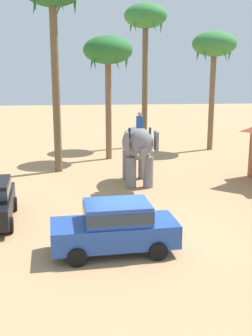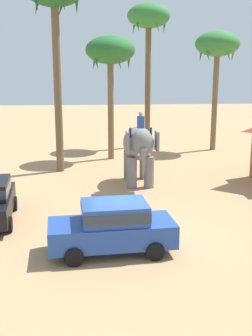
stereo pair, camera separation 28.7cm
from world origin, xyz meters
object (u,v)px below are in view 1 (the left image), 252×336
elephant_with_mahout (138,147)px  palm_tree_near_hut (214,48)px  car_sedan_foreground (115,225)px  palm_tree_behind_elephant (108,54)px  palm_tree_left_of_road (145,22)px

elephant_with_mahout → palm_tree_near_hut: bearing=54.0°
palm_tree_near_hut → elephant_with_mahout: bearing=-126.0°
car_sedan_foreground → palm_tree_behind_elephant: palm_tree_behind_elephant is taller
car_sedan_foreground → palm_tree_near_hut: size_ratio=0.49×
car_sedan_foreground → palm_tree_behind_elephant: bearing=87.0°
elephant_with_mahout → palm_tree_left_of_road: palm_tree_left_of_road is taller
elephant_with_mahout → palm_tree_behind_elephant: 8.37m
palm_tree_near_hut → palm_tree_left_of_road: size_ratio=0.81×
palm_tree_behind_elephant → palm_tree_left_of_road: (3.12, 4.57, 2.44)m
palm_tree_behind_elephant → car_sedan_foreground: bearing=-93.0°
car_sedan_foreground → palm_tree_near_hut: bearing=63.9°
car_sedan_foreground → palm_tree_left_of_road: (3.91, 19.60, 8.43)m
palm_tree_near_hut → palm_tree_left_of_road: (-4.73, 1.94, 1.90)m
elephant_with_mahout → palm_tree_behind_elephant: (-1.08, 6.68, 4.92)m
car_sedan_foreground → palm_tree_behind_elephant: size_ratio=0.52×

